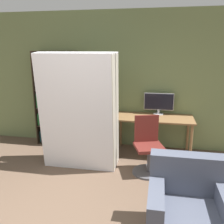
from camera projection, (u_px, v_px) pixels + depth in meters
name	position (u px, v px, depth m)	size (l,w,h in m)	color
wall_back	(110.00, 80.00, 5.06)	(8.00, 0.06, 2.70)	#6B7A4C
desk	(154.00, 121.00, 4.71)	(1.47, 0.67, 0.72)	brown
monitor	(159.00, 103.00, 4.83)	(0.57, 0.20, 0.42)	#B7B7BC
office_chair	(148.00, 150.00, 4.04)	(0.56, 0.56, 0.92)	#4C4C51
bookshelf	(52.00, 98.00, 5.21)	(0.86, 0.35, 1.93)	#2D2319
mattress_near	(77.00, 113.00, 4.00)	(1.22, 0.40, 1.93)	silver
mattress_far	(82.00, 110.00, 4.26)	(1.22, 0.34, 1.93)	silver
armchair	(189.00, 211.00, 2.61)	(0.85, 0.80, 0.85)	#474C5B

